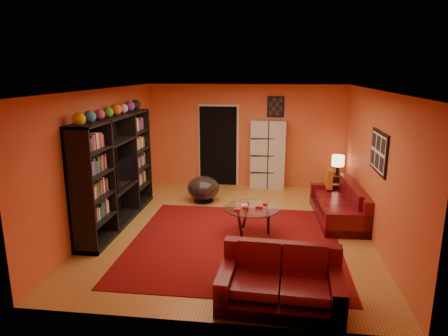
# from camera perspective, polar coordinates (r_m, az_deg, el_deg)

# --- Properties ---
(floor) EXTENTS (6.00, 6.00, 0.00)m
(floor) POSITION_cam_1_polar(r_m,az_deg,el_deg) (7.74, 1.34, -8.47)
(floor) COLOR olive
(floor) RESTS_ON ground
(ceiling) EXTENTS (6.00, 6.00, 0.00)m
(ceiling) POSITION_cam_1_polar(r_m,az_deg,el_deg) (7.18, 1.45, 11.13)
(ceiling) COLOR white
(ceiling) RESTS_ON wall_back
(wall_back) EXTENTS (6.00, 0.00, 6.00)m
(wall_back) POSITION_cam_1_polar(r_m,az_deg,el_deg) (10.29, 3.08, 4.63)
(wall_back) COLOR #CD572D
(wall_back) RESTS_ON floor
(wall_front) EXTENTS (6.00, 0.00, 6.00)m
(wall_front) POSITION_cam_1_polar(r_m,az_deg,el_deg) (4.50, -2.48, -7.48)
(wall_front) COLOR #CD572D
(wall_front) RESTS_ON floor
(wall_left) EXTENTS (0.00, 6.00, 6.00)m
(wall_left) POSITION_cam_1_polar(r_m,az_deg,el_deg) (7.99, -16.75, 1.41)
(wall_left) COLOR #CD572D
(wall_left) RESTS_ON floor
(wall_right) EXTENTS (0.00, 6.00, 6.00)m
(wall_right) POSITION_cam_1_polar(r_m,az_deg,el_deg) (7.53, 20.67, 0.37)
(wall_right) COLOR #CD572D
(wall_right) RESTS_ON floor
(rug) EXTENTS (3.60, 3.60, 0.01)m
(rug) POSITION_cam_1_polar(r_m,az_deg,el_deg) (7.09, 1.57, -10.58)
(rug) COLOR #50090A
(rug) RESTS_ON floor
(doorway) EXTENTS (0.95, 0.10, 2.04)m
(doorway) POSITION_cam_1_polar(r_m,az_deg,el_deg) (10.37, -0.83, 3.15)
(doorway) COLOR black
(doorway) RESTS_ON floor
(wall_art_right) EXTENTS (0.03, 1.00, 0.70)m
(wall_art_right) POSITION_cam_1_polar(r_m,az_deg,el_deg) (7.18, 21.26, 2.15)
(wall_art_right) COLOR black
(wall_art_right) RESTS_ON wall_right
(wall_art_back) EXTENTS (0.42, 0.03, 0.52)m
(wall_art_back) POSITION_cam_1_polar(r_m,az_deg,el_deg) (10.15, 7.40, 8.68)
(wall_art_back) COLOR black
(wall_art_back) RESTS_ON wall_back
(entertainment_unit) EXTENTS (0.45, 3.00, 2.10)m
(entertainment_unit) POSITION_cam_1_polar(r_m,az_deg,el_deg) (7.96, -15.14, -0.38)
(entertainment_unit) COLOR black
(entertainment_unit) RESTS_ON floor
(tv) EXTENTS (0.99, 0.13, 0.57)m
(tv) POSITION_cam_1_polar(r_m,az_deg,el_deg) (8.02, -14.59, -0.57)
(tv) COLOR black
(tv) RESTS_ON entertainment_unit
(sofa) EXTENTS (0.94, 2.10, 0.85)m
(sofa) POSITION_cam_1_polar(r_m,az_deg,el_deg) (8.41, 16.55, -5.15)
(sofa) COLOR #4E0A11
(sofa) RESTS_ON rug
(loveseat) EXTENTS (1.61, 1.02, 0.85)m
(loveseat) POSITION_cam_1_polar(r_m,az_deg,el_deg) (5.41, 8.07, -15.65)
(loveseat) COLOR #4E0A11
(loveseat) RESTS_ON rug
(throw_pillow) EXTENTS (0.12, 0.42, 0.42)m
(throw_pillow) POSITION_cam_1_polar(r_m,az_deg,el_deg) (9.06, 14.74, -1.40)
(throw_pillow) COLOR #CA6616
(throw_pillow) RESTS_ON sofa
(coffee_table) EXTENTS (1.00, 1.00, 0.50)m
(coffee_table) POSITION_cam_1_polar(r_m,az_deg,el_deg) (7.29, 3.96, -6.05)
(coffee_table) COLOR silver
(coffee_table) RESTS_ON floor
(storage_cabinet) EXTENTS (0.89, 0.44, 1.73)m
(storage_cabinet) POSITION_cam_1_polar(r_m,az_deg,el_deg) (10.15, 6.32, 1.94)
(storage_cabinet) COLOR #B6B3A8
(storage_cabinet) RESTS_ON floor
(bowl_chair) EXTENTS (0.73, 0.73, 0.59)m
(bowl_chair) POSITION_cam_1_polar(r_m,az_deg,el_deg) (9.12, -2.97, -2.91)
(bowl_chair) COLOR black
(bowl_chair) RESTS_ON floor
(side_table) EXTENTS (0.42, 0.42, 0.50)m
(side_table) POSITION_cam_1_polar(r_m,az_deg,el_deg) (9.95, 15.75, -2.38)
(side_table) COLOR black
(side_table) RESTS_ON floor
(table_lamp) EXTENTS (0.29, 0.29, 0.48)m
(table_lamp) POSITION_cam_1_polar(r_m,az_deg,el_deg) (9.81, 15.98, 0.93)
(table_lamp) COLOR black
(table_lamp) RESTS_ON side_table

